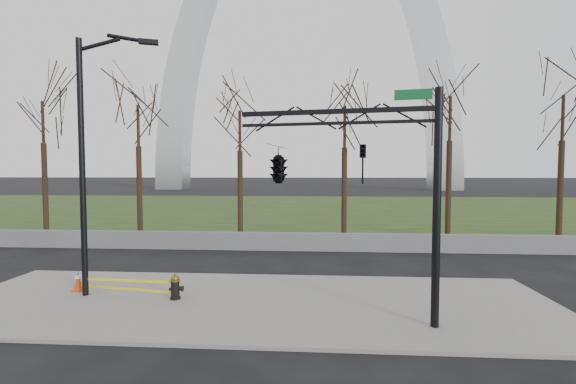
# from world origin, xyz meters

# --- Properties ---
(ground) EXTENTS (500.00, 500.00, 0.00)m
(ground) POSITION_xyz_m (0.00, 0.00, 0.00)
(ground) COLOR black
(ground) RESTS_ON ground
(sidewalk) EXTENTS (18.00, 6.00, 0.10)m
(sidewalk) POSITION_xyz_m (0.00, 0.00, 0.05)
(sidewalk) COLOR slate
(sidewalk) RESTS_ON ground
(grass_strip) EXTENTS (120.00, 40.00, 0.06)m
(grass_strip) POSITION_xyz_m (0.00, 30.00, 0.03)
(grass_strip) COLOR #1F3714
(grass_strip) RESTS_ON ground
(guardrail) EXTENTS (60.00, 0.30, 0.90)m
(guardrail) POSITION_xyz_m (0.00, 8.00, 0.45)
(guardrail) COLOR #59595B
(guardrail) RESTS_ON ground
(gateway_arch) EXTENTS (66.00, 6.00, 65.00)m
(gateway_arch) POSITION_xyz_m (0.00, 75.00, 32.50)
(gateway_arch) COLOR #B7B9BE
(gateway_arch) RESTS_ON ground
(tree_row) EXTENTS (47.07, 4.00, 9.01)m
(tree_row) POSITION_xyz_m (0.53, 12.00, 4.50)
(tree_row) COLOR black
(tree_row) RESTS_ON ground
(fire_hydrant) EXTENTS (0.48, 0.31, 0.78)m
(fire_hydrant) POSITION_xyz_m (-2.32, 0.02, 0.46)
(fire_hydrant) COLOR black
(fire_hydrant) RESTS_ON sidewalk
(traffic_cone) EXTENTS (0.41, 0.41, 0.65)m
(traffic_cone) POSITION_xyz_m (-5.75, 0.60, 0.43)
(traffic_cone) COLOR red
(traffic_cone) RESTS_ON sidewalk
(street_light) EXTENTS (2.31, 0.94, 8.21)m
(street_light) POSITION_xyz_m (-5.05, 0.27, 4.69)
(street_light) COLOR black
(street_light) RESTS_ON ground
(traffic_signal_mast) EXTENTS (5.05, 2.53, 6.00)m
(traffic_signal_mast) POSITION_xyz_m (1.67, -1.13, 4.15)
(traffic_signal_mast) COLOR black
(traffic_signal_mast) RESTS_ON ground
(caution_tape) EXTENTS (3.42, 0.58, 0.40)m
(caution_tape) POSITION_xyz_m (-3.93, 0.22, 0.43)
(caution_tape) COLOR yellow
(caution_tape) RESTS_ON ground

